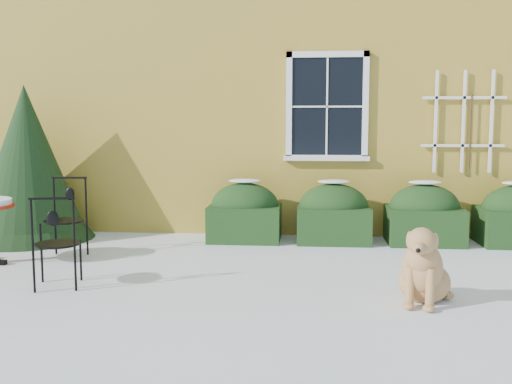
# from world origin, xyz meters

# --- Properties ---
(ground) EXTENTS (80.00, 80.00, 0.00)m
(ground) POSITION_xyz_m (0.00, 0.00, 0.00)
(ground) COLOR white
(ground) RESTS_ON ground
(house) EXTENTS (12.40, 8.40, 6.40)m
(house) POSITION_xyz_m (0.00, 7.00, 3.22)
(house) COLOR gold
(house) RESTS_ON ground
(hedge_row) EXTENTS (4.95, 0.80, 0.91)m
(hedge_row) POSITION_xyz_m (1.65, 2.55, 0.40)
(hedge_row) COLOR black
(hedge_row) RESTS_ON ground
(evergreen_shrub) EXTENTS (1.89, 1.89, 2.29)m
(evergreen_shrub) POSITION_xyz_m (-3.53, 2.37, 0.92)
(evergreen_shrub) COLOR black
(evergreen_shrub) RESTS_ON ground
(patio_chair_near) EXTENTS (0.53, 0.52, 0.97)m
(patio_chair_near) POSITION_xyz_m (-1.99, -0.12, 0.49)
(patio_chair_near) COLOR black
(patio_chair_near) RESTS_ON ground
(patio_chair_far) EXTENTS (0.49, 0.49, 1.03)m
(patio_chair_far) POSITION_xyz_m (-2.47, 1.23, 0.52)
(patio_chair_far) COLOR black
(patio_chair_far) RESTS_ON ground
(dog) EXTENTS (0.64, 0.84, 0.78)m
(dog) POSITION_xyz_m (1.71, -0.35, 0.31)
(dog) COLOR tan
(dog) RESTS_ON ground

